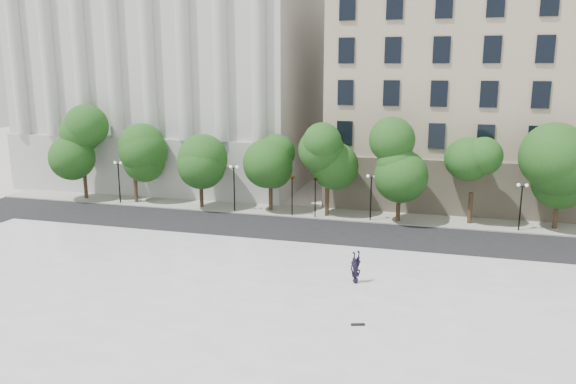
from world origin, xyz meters
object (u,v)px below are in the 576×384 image
person_lying (355,279)px  skateboard (358,324)px  traffic_light_west (292,177)px  traffic_light_east (315,177)px

person_lying → skateboard: (0.95, -5.53, -0.23)m
person_lying → traffic_light_west: bearing=75.3°
traffic_light_west → person_lying: size_ratio=2.15×
traffic_light_east → person_lying: bearing=-69.1°
traffic_light_east → person_lying: (5.77, -15.10, -2.96)m
skateboard → traffic_light_west: bearing=96.0°
traffic_light_west → skateboard: bearing=-66.9°
traffic_light_west → traffic_light_east: 2.07m
person_lying → skateboard: person_lying is taller
person_lying → skateboard: 5.61m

